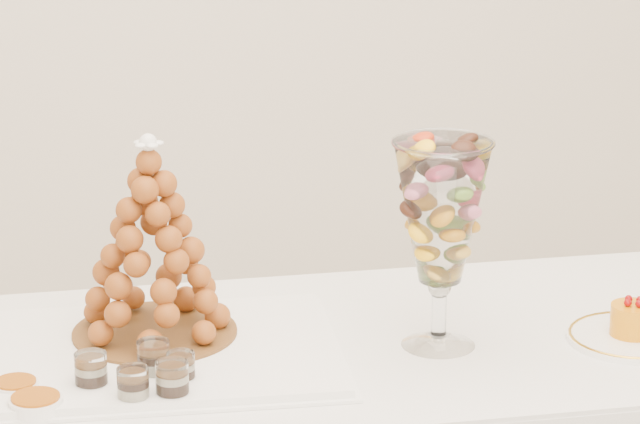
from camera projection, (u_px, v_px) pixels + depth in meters
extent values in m
cube|color=white|center=(335.00, 345.00, 2.83)|extent=(1.89, 0.79, 0.01)
cube|color=white|center=(163.00, 354.00, 2.75)|extent=(0.66, 0.51, 0.02)
cylinder|color=white|center=(438.00, 339.00, 2.81)|extent=(0.14, 0.14, 0.02)
cylinder|color=white|center=(439.00, 310.00, 2.80)|extent=(0.03, 0.03, 0.09)
sphere|color=white|center=(440.00, 286.00, 2.78)|extent=(0.04, 0.04, 0.04)
cylinder|color=white|center=(631.00, 337.00, 2.84)|extent=(0.24, 0.24, 0.01)
cylinder|color=white|center=(91.00, 374.00, 2.59)|extent=(0.07, 0.07, 0.08)
cylinder|color=white|center=(154.00, 362.00, 2.64)|extent=(0.06, 0.06, 0.08)
cylinder|color=white|center=(181.00, 371.00, 2.62)|extent=(0.05, 0.05, 0.07)
cylinder|color=white|center=(133.00, 388.00, 2.54)|extent=(0.06, 0.06, 0.07)
cylinder|color=white|center=(172.00, 383.00, 2.56)|extent=(0.07, 0.07, 0.08)
cylinder|color=white|center=(16.00, 389.00, 2.60)|extent=(0.08, 0.08, 0.02)
cylinder|color=white|center=(36.00, 406.00, 2.53)|extent=(0.09, 0.09, 0.03)
cylinder|color=brown|center=(155.00, 332.00, 2.81)|extent=(0.31, 0.31, 0.01)
cone|color=#904516|center=(151.00, 237.00, 2.76)|extent=(0.28, 0.28, 0.37)
sphere|color=white|center=(148.00, 145.00, 2.70)|extent=(0.04, 0.04, 0.04)
cylinder|color=orange|center=(633.00, 320.00, 2.83)|extent=(0.08, 0.08, 0.06)
sphere|color=#830405|center=(640.00, 300.00, 2.82)|extent=(0.01, 0.01, 0.01)
sphere|color=#830405|center=(629.00, 299.00, 2.83)|extent=(0.01, 0.01, 0.01)
sphere|color=#830405|center=(628.00, 303.00, 2.81)|extent=(0.01, 0.01, 0.01)
sphere|color=#830405|center=(639.00, 304.00, 2.80)|extent=(0.01, 0.01, 0.01)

